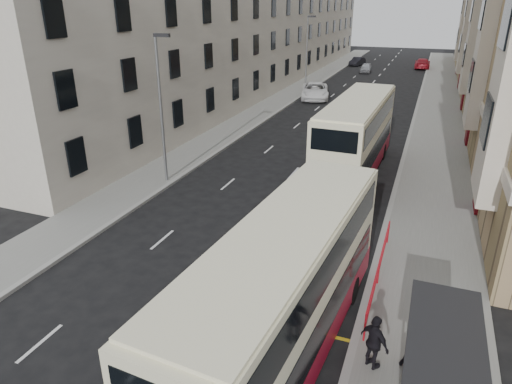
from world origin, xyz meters
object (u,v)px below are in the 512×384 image
at_px(street_lamp_far, 307,50).
at_px(double_decker_front, 285,295).
at_px(street_lamp_near, 161,102).
at_px(white_van, 315,91).
at_px(car_dark, 357,61).
at_px(car_red, 422,64).
at_px(car_silver, 366,68).
at_px(pedestrian_mid, 419,342).
at_px(bus_shelter, 448,377).
at_px(double_decker_rear, 356,137).
at_px(pedestrian_far, 375,342).

bearing_deg(street_lamp_far, double_decker_front, -75.62).
xyz_separation_m(street_lamp_near, white_van, (1.95, 26.49, -3.81)).
bearing_deg(car_dark, street_lamp_far, -81.44).
bearing_deg(car_red, car_silver, 42.15).
distance_m(pedestrian_mid, white_van, 38.59).
relative_size(bus_shelter, double_decker_rear, 0.37).
distance_m(street_lamp_far, car_silver, 18.56).
bearing_deg(car_red, double_decker_rear, 86.58).
bearing_deg(car_silver, pedestrian_mid, -84.07).
distance_m(street_lamp_near, street_lamp_far, 30.00).
relative_size(street_lamp_near, car_silver, 2.11).
xyz_separation_m(bus_shelter, white_van, (-12.75, 38.88, -1.31)).
xyz_separation_m(street_lamp_near, car_dark, (1.74, 54.74, -3.99)).
bearing_deg(car_dark, street_lamp_near, -79.24).
height_order(double_decker_front, pedestrian_mid, double_decker_front).
distance_m(double_decker_rear, white_van, 22.89).
height_order(car_silver, car_red, car_red).
bearing_deg(street_lamp_near, car_dark, 88.18).
bearing_deg(double_decker_rear, car_dark, 100.76).
bearing_deg(double_decker_front, double_decker_rear, 96.94).
height_order(street_lamp_far, double_decker_rear, street_lamp_far).
height_order(street_lamp_near, car_dark, street_lamp_near).
xyz_separation_m(white_van, car_red, (9.60, 28.22, -0.07)).
xyz_separation_m(bus_shelter, street_lamp_far, (-14.69, 42.39, 2.50)).
bearing_deg(double_decker_rear, car_silver, 99.14).
bearing_deg(pedestrian_mid, pedestrian_far, -163.45).
bearing_deg(bus_shelter, double_decker_rear, 105.87).
relative_size(bus_shelter, street_lamp_far, 0.53).
xyz_separation_m(car_silver, car_dark, (-2.38, 7.09, 0.00)).
height_order(pedestrian_mid, car_silver, pedestrian_mid).
bearing_deg(pedestrian_far, car_red, -52.10).
bearing_deg(double_decker_front, street_lamp_near, 138.11).
xyz_separation_m(white_van, car_dark, (-0.21, 28.25, -0.18)).
xyz_separation_m(double_decker_rear, car_silver, (-5.63, 42.63, -1.68)).
bearing_deg(pedestrian_mid, car_dark, 99.92).
bearing_deg(bus_shelter, double_decker_front, 160.70).
relative_size(white_van, car_silver, 1.58).
bearing_deg(car_red, pedestrian_mid, 90.93).
relative_size(double_decker_rear, car_silver, 3.04).
height_order(street_lamp_near, white_van, street_lamp_near).
relative_size(bus_shelter, car_dark, 1.08).
relative_size(double_decker_rear, pedestrian_far, 6.85).
distance_m(street_lamp_far, car_red, 27.55).
bearing_deg(car_dark, double_decker_front, -69.83).
xyz_separation_m(street_lamp_far, pedestrian_far, (12.98, -40.49, -3.64)).
relative_size(pedestrian_far, car_red, 0.32).
bearing_deg(street_lamp_far, street_lamp_near, -90.00).
relative_size(double_decker_front, pedestrian_far, 6.59).
height_order(white_van, car_silver, white_van).
bearing_deg(street_lamp_near, white_van, 85.80).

